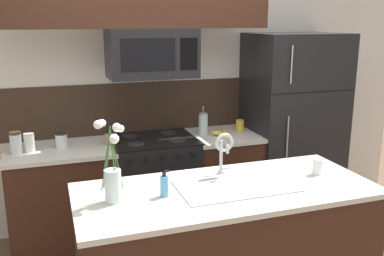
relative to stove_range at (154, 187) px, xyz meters
name	(u,v)px	position (x,y,z in m)	size (l,w,h in m)	color
rear_partition	(173,89)	(0.30, 0.38, 0.84)	(5.20, 0.10, 2.60)	silver
splash_band	(144,107)	(0.00, 0.32, 0.69)	(3.08, 0.01, 0.48)	#332319
back_counter_left	(63,199)	(-0.81, 0.00, -0.01)	(0.89, 0.65, 0.91)	#381E14
back_counter_right	(222,179)	(0.68, 0.00, -0.01)	(0.64, 0.65, 0.91)	#381E14
stove_range	(154,187)	(0.00, 0.00, 0.00)	(0.76, 0.64, 0.93)	black
microwave	(152,53)	(0.00, -0.02, 1.22)	(0.74, 0.40, 0.41)	black
refrigerator	(291,126)	(1.43, 0.02, 0.46)	(0.89, 0.74, 1.84)	black
storage_jar_tall	(16,143)	(-1.14, -0.04, 0.54)	(0.09, 0.09, 0.18)	silver
storage_jar_medium	(29,143)	(-1.04, -0.01, 0.52)	(0.08, 0.08, 0.15)	silver
storage_jar_short	(61,140)	(-0.79, 0.02, 0.51)	(0.10, 0.10, 0.13)	silver
storage_jar_squat	(111,138)	(-0.38, -0.02, 0.51)	(0.10, 0.10, 0.12)	#997F5B
banana_bunch	(222,133)	(0.64, -0.06, 0.47)	(0.19, 0.12, 0.08)	yellow
french_press	(203,124)	(0.50, 0.06, 0.55)	(0.09, 0.09, 0.27)	silver
coffee_tin	(240,125)	(0.88, 0.05, 0.50)	(0.08, 0.08, 0.11)	gold
island_counter	(225,251)	(0.18, -1.25, -0.01)	(1.93, 0.82, 0.91)	#381E14
kitchen_sink	(236,196)	(0.25, -1.25, 0.38)	(0.76, 0.44, 0.16)	#ADAFB5
sink_faucet	(224,148)	(0.25, -1.03, 0.65)	(0.14, 0.14, 0.31)	#B7BABF
dish_soap_bottle	(164,186)	(-0.24, -1.25, 0.52)	(0.06, 0.05, 0.16)	#4C93C6
spare_glass	(317,167)	(0.87, -1.22, 0.50)	(0.06, 0.06, 0.11)	silver
flower_vase	(112,175)	(-0.54, -1.23, 0.62)	(0.18, 0.18, 0.49)	silver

